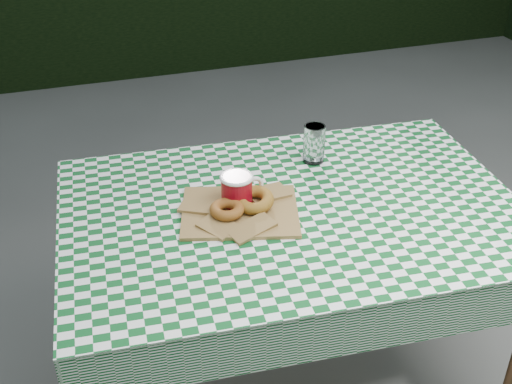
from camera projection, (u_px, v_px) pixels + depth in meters
The scene contains 8 objects.
ground at pixel (317, 346), 2.47m from camera, with size 60.00×60.00×0.00m, color #54534F.
table at pixel (289, 307), 2.10m from camera, with size 1.31×0.88×0.75m, color #55371D.
tablecloth at pixel (293, 209), 1.90m from camera, with size 1.33×0.90×0.01m, color #0B4A1C.
paper_bag at pixel (240, 211), 1.87m from camera, with size 0.33×0.26×0.02m, color olive.
bagel_front at pixel (227, 209), 1.83m from camera, with size 0.10×0.10×0.03m, color brown.
bagel_back at pixel (254, 200), 1.87m from camera, with size 0.11×0.11×0.04m, color #A36E21.
coffee_mug at pixel (237, 191), 1.88m from camera, with size 0.18×0.18×0.10m, color maroon, non-canonical shape.
drinking_glass at pixel (314, 144), 2.10m from camera, with size 0.07×0.07×0.13m, color white.
Camera 1 is at (-0.76, -1.63, 1.80)m, focal length 45.94 mm.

